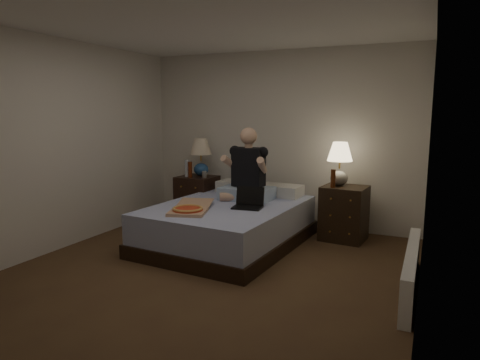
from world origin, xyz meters
The scene contains 18 objects.
floor centered at (0.00, 0.00, 0.00)m, with size 4.00×4.50×0.00m, color brown.
ceiling centered at (0.00, 0.00, 2.50)m, with size 4.00×4.50×0.00m, color white.
wall_back centered at (0.00, 2.25, 1.25)m, with size 4.00×2.50×0.00m, color silver.
wall_left centered at (-2.00, 0.00, 1.25)m, with size 4.50×2.50×0.00m, color silver.
wall_right centered at (2.00, 0.00, 1.25)m, with size 4.50×2.50×0.00m, color silver.
bed centered at (-0.22, 1.02, 0.26)m, with size 1.54×2.05×0.51m, color #5A69B4.
nightstand_left centered at (-1.12, 1.83, 0.35)m, with size 0.53×0.48×0.69m, color black.
nightstand_right centered at (1.05, 1.83, 0.35)m, with size 0.54×0.48×0.70m, color black.
lamp_left centered at (-1.11, 1.93, 0.97)m, with size 0.32×0.32×0.56m, color #26518D, non-canonical shape.
lamp_right centered at (0.96, 1.87, 0.98)m, with size 0.32×0.32×0.56m, color gray, non-canonical shape.
water_bottle centered at (-1.24, 1.75, 0.82)m, with size 0.07×0.07×0.25m, color silver.
soda_can centered at (-0.95, 1.75, 0.74)m, with size 0.07×0.07×0.10m, color #AFAEAA.
beer_bottle_left centered at (-1.17, 1.72, 0.81)m, with size 0.06×0.06×0.23m, color #5C220D.
beer_bottle_right centered at (0.93, 1.69, 0.81)m, with size 0.06×0.06×0.23m, color #4E210B.
person centered at (-0.13, 1.40, 0.98)m, with size 0.66×0.52×0.93m, color black, non-canonical shape.
laptop centered at (0.09, 0.92, 0.63)m, with size 0.34×0.28×0.24m, color black, non-canonical shape.
pizza_box centered at (-0.43, 0.42, 0.55)m, with size 0.40×0.76×0.08m, color tan, non-canonical shape.
radiator centered at (1.93, 0.45, 0.20)m, with size 0.10×1.60×0.40m, color white.
Camera 1 is at (2.04, -3.61, 1.65)m, focal length 32.00 mm.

